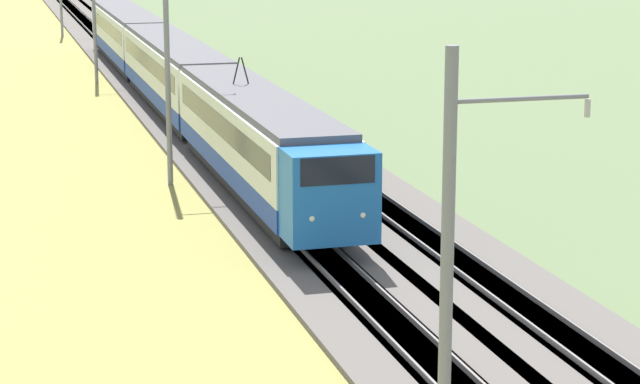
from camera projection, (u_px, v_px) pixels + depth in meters
name	position (u px, v px, depth m)	size (l,w,h in m)	color
ballast_main	(189.00, 127.00, 63.15)	(240.00, 4.40, 0.30)	#605B56
ballast_adjacent	(264.00, 123.00, 64.15)	(240.00, 4.40, 0.30)	#605B56
track_main	(189.00, 127.00, 63.15)	(240.00, 1.57, 0.45)	#4C4238
track_adjacent	(264.00, 123.00, 64.15)	(240.00, 1.57, 0.45)	#4C4238
grass_verge	(74.00, 134.00, 61.67)	(240.00, 12.66, 0.12)	#99934C
passenger_train	(174.00, 71.00, 66.96)	(62.74, 2.92, 5.17)	blue
catenary_mast_near	(449.00, 306.00, 20.56)	(0.22, 2.56, 8.91)	slate
catenary_mast_mid	(169.00, 68.00, 49.13)	(0.22, 2.56, 9.35)	slate
catenary_mast_far	(95.00, 11.00, 77.77)	(0.22, 2.56, 9.03)	slate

